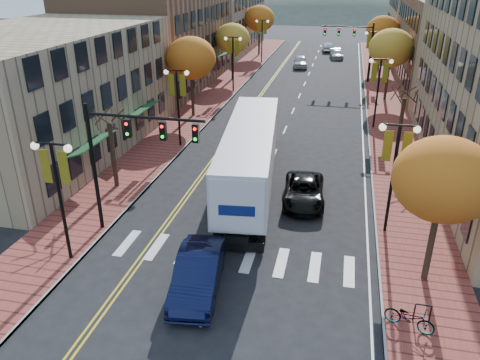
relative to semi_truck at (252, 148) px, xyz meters
The scene contains 32 objects.
ground 10.73m from the semi_truck, 86.38° to the right, with size 200.00×200.00×0.00m, color black.
sidewalk_left 23.75m from the semi_truck, 110.68° to the left, with size 4.00×85.00×0.15m, color brown.
sidewalk_right 24.24m from the semi_truck, 66.39° to the left, with size 4.00×85.00×0.15m, color brown.
building_left_near 16.66m from the semi_truck, behind, with size 12.00×22.00×9.00m, color #9E8966.
building_left_mid 30.51m from the semi_truck, 122.56° to the left, with size 12.00×24.00×11.00m, color brown.
building_left_far 53.22m from the semi_truck, 107.90° to the left, with size 12.00×26.00×9.50m, color #9E8966.
building_right_mid 37.03m from the semi_truck, 58.77° to the left, with size 15.00×24.00×10.00m, color brown.
building_right_far 56.99m from the semi_truck, 70.33° to the left, with size 15.00×20.00×11.00m, color #9E8966.
tree_left_a 8.69m from the semi_truck, 163.92° to the right, with size 0.28×0.28×4.20m.
tree_left_b 16.22m from the semi_truck, 121.53° to the left, with size 4.48×4.48×7.21m.
tree_left_c 30.85m from the semi_truck, 105.74° to the left, with size 4.16×4.16×6.69m.
tree_left_d 48.42m from the semi_truck, 99.94° to the left, with size 4.61×4.61×7.42m.
tree_right_a 13.05m from the semi_truck, 41.03° to the right, with size 4.16×4.16×6.69m.
tree_right_b 12.29m from the semi_truck, 38.18° to the left, with size 0.28×0.28×4.20m.
tree_right_c 25.66m from the semi_truck, 67.74° to the left, with size 4.48×4.48×7.21m.
tree_right_d 40.85m from the semi_truck, 76.29° to the left, with size 4.35×4.35×7.00m.
lamp_left_a 12.58m from the semi_truck, 123.33° to the right, with size 1.96×0.36×6.05m.
lamp_left_b 9.01m from the semi_truck, 140.72° to the left, with size 1.96×0.36×6.05m.
lamp_left_c 24.63m from the semi_truck, 106.17° to the left, with size 1.96×0.36×6.05m.
lamp_left_d 42.19m from the semi_truck, 99.34° to the left, with size 1.96×0.36×6.05m.
lamp_right_a 9.44m from the semi_truck, 28.36° to the right, with size 1.96×0.36×6.05m.
lamp_right_b 15.95m from the semi_truck, 59.04° to the left, with size 1.96×0.36×6.05m.
lamp_right_c 32.68m from the semi_truck, 75.52° to the left, with size 1.96×0.36×6.05m.
traffic_mast_near 9.16m from the semi_truck, 123.05° to the right, with size 6.10×0.35×7.00m.
traffic_mast_far 32.27m from the semi_truck, 79.01° to the left, with size 6.10×0.34×7.00m.
semi_truck is the anchor object (origin of this frame).
navy_sedan 11.34m from the semi_truck, 90.62° to the right, with size 1.83×5.26×1.73m, color black.
black_suv 4.37m from the semi_truck, 26.42° to the right, with size 2.37×5.14×1.43m, color black.
car_far_white 39.65m from the semi_truck, 91.32° to the left, with size 1.89×4.69×1.60m, color silver.
car_far_silver 47.82m from the semi_truck, 85.46° to the left, with size 1.82×4.48×1.30m, color #9B9BA2.
car_far_oncoming 54.12m from the semi_truck, 87.77° to the left, with size 1.47×4.22×1.39m, color #B6B7BE.
bicycle 14.82m from the semi_truck, 54.11° to the right, with size 0.67×1.92×1.01m, color gray.
Camera 1 is at (4.67, -16.77, 13.00)m, focal length 35.00 mm.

